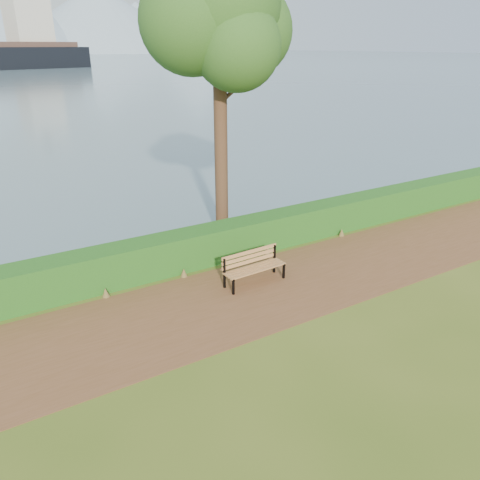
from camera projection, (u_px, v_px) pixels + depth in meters
ground at (260, 299)px, 11.42m from camera, size 140.00×140.00×0.00m
path at (254, 293)px, 11.65m from camera, size 40.00×3.40×0.01m
hedge at (210, 244)px, 13.28m from camera, size 32.00×0.85×1.00m
bench at (253, 265)px, 12.05m from camera, size 1.71×0.57×0.85m
tree at (219, 14)px, 12.87m from camera, size 4.55×3.80×8.75m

